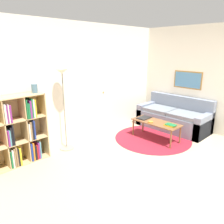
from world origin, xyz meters
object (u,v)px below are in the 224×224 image
coffee_table (156,124)px  bowl (150,122)px  bookshelf (13,134)px  laptop (144,118)px  floor_lamp (63,85)px  couch (174,118)px  vase_on_shelf (34,89)px

coffee_table → bowl: 0.17m
bookshelf → laptop: size_ratio=3.64×
floor_lamp → couch: bearing=-19.1°
bookshelf → bowl: 2.84m
floor_lamp → laptop: size_ratio=4.83×
bookshelf → coffee_table: size_ratio=1.13×
laptop → coffee_table: bearing=-94.0°
couch → laptop: bearing=163.4°
vase_on_shelf → couch: bearing=-17.4°
bowl → couch: bearing=1.7°
laptop → vase_on_shelf: vase_on_shelf is taller
laptop → couch: bearing=-16.6°
bowl → vase_on_shelf: vase_on_shelf is taller
bookshelf → floor_lamp: (1.02, -0.08, 0.76)m
laptop → floor_lamp: bearing=159.5°
floor_lamp → bowl: floor_lamp is taller
couch → bowl: 1.12m
bookshelf → laptop: bearing=-14.9°
floor_lamp → coffee_table: (1.76, -1.03, -0.97)m
coffee_table → laptop: bearing=86.0°
coffee_table → bowl: bearing=160.3°
bookshelf → coffee_table: (2.78, -1.11, -0.20)m
couch → coffee_table: bearing=-174.9°
laptop → vase_on_shelf: (-2.33, 0.74, 0.91)m
floor_lamp → couch: 3.07m
couch → bowl: (-1.11, -0.03, 0.16)m
floor_lamp → coffee_table: bearing=-30.3°
floor_lamp → vase_on_shelf: size_ratio=10.30×
bookshelf → coffee_table: bookshelf is taller
coffee_table → vase_on_shelf: size_ratio=6.85×
vase_on_shelf → bowl: bearing=-26.0°
couch → coffee_table: (-0.96, -0.09, 0.09)m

